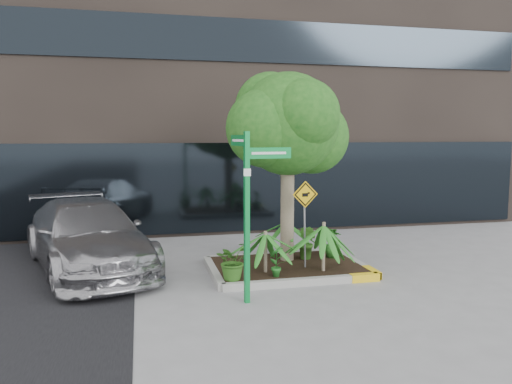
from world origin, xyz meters
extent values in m
plane|color=gray|center=(0.00, 0.00, 0.00)|extent=(80.00, 80.00, 0.00)
cube|color=#2D2621|center=(0.50, 8.50, 7.50)|extent=(18.00, 8.00, 15.00)
cube|color=#9E9E99|center=(0.20, 1.40, 0.07)|extent=(3.20, 0.15, 0.15)
cube|color=#9E9E99|center=(0.20, -0.80, 0.07)|extent=(3.20, 0.15, 0.15)
cube|color=#9E9E99|center=(-1.40, 0.30, 0.07)|extent=(0.15, 2.20, 0.15)
cube|color=#9E9E99|center=(1.80, 0.30, 0.07)|extent=(0.15, 2.20, 0.15)
cube|color=yellow|center=(1.50, -0.80, 0.07)|extent=(0.60, 0.17, 0.15)
cube|color=black|center=(0.20, 0.30, 0.12)|extent=(3.05, 2.05, 0.06)
cylinder|color=gray|center=(0.32, 0.70, 1.40)|extent=(0.30, 0.30, 2.79)
cylinder|color=gray|center=(0.41, 0.70, 2.42)|extent=(0.53, 0.15, 0.91)
sphere|color=#1B5217|center=(0.32, 0.70, 3.17)|extent=(2.23, 2.23, 2.23)
sphere|color=#1B5217|center=(0.97, 0.97, 2.89)|extent=(1.68, 1.68, 1.68)
sphere|color=#1B5217|center=(-0.24, 0.51, 3.07)|extent=(1.68, 1.68, 1.68)
sphere|color=#1B5217|center=(0.50, 0.14, 3.35)|extent=(1.49, 1.49, 1.49)
sphere|color=#1B5217|center=(0.04, 1.16, 3.54)|extent=(1.58, 1.58, 1.58)
cylinder|color=gray|center=(0.78, -0.37, 0.66)|extent=(0.07, 0.07, 1.01)
cylinder|color=gray|center=(-0.41, -0.20, 0.57)|extent=(0.07, 0.07, 0.85)
cylinder|color=gray|center=(0.43, 1.15, 0.56)|extent=(0.07, 0.07, 0.82)
imported|color=#AEAEB3|center=(-4.00, 1.45, 0.75)|extent=(3.54, 5.54, 1.49)
imported|color=#295919|center=(-1.15, -0.55, 0.53)|extent=(0.95, 0.95, 0.75)
imported|color=#276D20|center=(1.39, 0.66, 0.49)|extent=(0.54, 0.54, 0.69)
imported|color=#206820|center=(-0.27, -0.55, 0.47)|extent=(0.47, 0.47, 0.63)
imported|color=#2D631C|center=(0.76, 0.61, 0.54)|extent=(0.57, 0.57, 0.77)
cube|color=#0B8034|center=(-1.07, -1.50, 1.50)|extent=(0.10, 0.10, 2.99)
cube|color=#0B8034|center=(-0.67, -1.45, 2.62)|extent=(0.83, 0.14, 0.19)
cube|color=#0B8034|center=(-1.12, -1.10, 2.83)|extent=(0.14, 0.83, 0.19)
cube|color=white|center=(-0.67, -1.46, 2.62)|extent=(0.64, 0.09, 0.04)
cube|color=white|center=(-1.14, -1.10, 2.83)|extent=(0.09, 0.64, 0.04)
cube|color=white|center=(-1.07, -1.55, 2.30)|extent=(0.13, 0.02, 0.13)
cylinder|color=slate|center=(0.50, 0.02, 0.99)|extent=(0.05, 0.14, 1.68)
cube|color=#E9B30B|center=(0.50, 0.00, 1.70)|extent=(0.56, 0.06, 0.56)
cube|color=black|center=(0.50, -0.01, 1.70)|extent=(0.50, 0.04, 0.50)
cube|color=#E9B30B|center=(0.50, -0.01, 1.70)|extent=(0.42, 0.04, 0.43)
cube|color=black|center=(0.49, -0.02, 1.69)|extent=(0.13, 0.01, 0.08)
camera|label=1|loc=(-2.85, -9.80, 2.94)|focal=35.00mm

